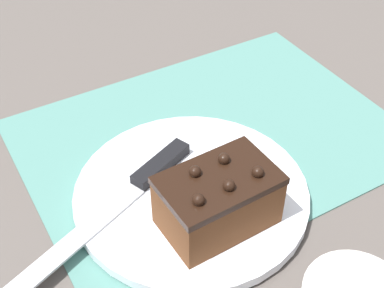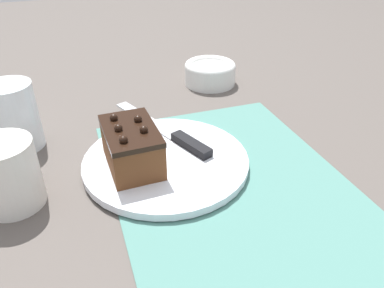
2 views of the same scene
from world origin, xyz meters
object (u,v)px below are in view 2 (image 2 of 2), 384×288
at_px(serving_knife, 175,135).
at_px(small_bowl, 210,72).
at_px(coffee_mug, 8,173).
at_px(drinking_glass, 14,117).
at_px(cake_plate, 166,161).
at_px(chocolate_cake, 132,146).

height_order(serving_knife, small_bowl, small_bowl).
relative_size(serving_knife, coffee_mug, 2.54).
distance_m(small_bowl, coffee_mug, 0.51).
bearing_deg(small_bowl, drinking_glass, 110.00).
height_order(serving_knife, drinking_glass, drinking_glass).
height_order(serving_knife, coffee_mug, coffee_mug).
relative_size(cake_plate, serving_knife, 1.06).
bearing_deg(chocolate_cake, small_bowl, -39.53).
relative_size(serving_knife, drinking_glass, 2.16).
bearing_deg(small_bowl, serving_knife, 146.41).
bearing_deg(small_bowl, cake_plate, 147.03).
relative_size(drinking_glass, small_bowl, 0.97).
bearing_deg(coffee_mug, drinking_glass, -0.47).
bearing_deg(drinking_glass, cake_plate, -122.54).
xyz_separation_m(cake_plate, small_bowl, (0.29, -0.19, 0.02)).
distance_m(drinking_glass, coffee_mug, 0.15).
bearing_deg(chocolate_cake, drinking_glass, 49.98).
height_order(cake_plate, drinking_glass, drinking_glass).
bearing_deg(serving_knife, drinking_glass, 138.90).
bearing_deg(drinking_glass, serving_knife, -109.21).
xyz_separation_m(serving_knife, coffee_mug, (-0.07, 0.25, 0.03)).
height_order(chocolate_cake, serving_knife, chocolate_cake).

